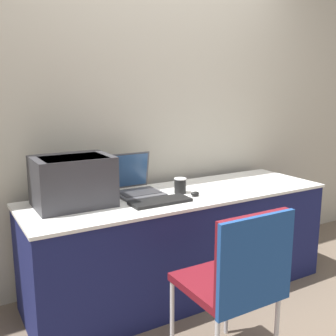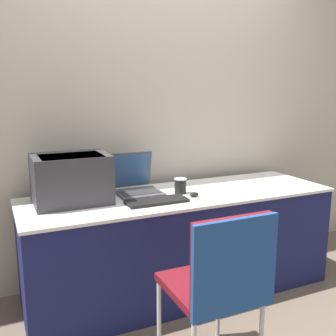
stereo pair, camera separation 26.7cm
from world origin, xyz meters
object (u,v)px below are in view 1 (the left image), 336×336
mouse (195,194)px  external_keyboard (160,201)px  coffee_cup (180,186)px  chair (239,274)px  laptop_left (136,185)px  printer (73,179)px

mouse → external_keyboard: bearing=-175.6°
coffee_cup → chair: bearing=-104.1°
laptop_left → chair: 1.07m
laptop_left → external_keyboard: 0.30m
external_keyboard → printer: bearing=155.1°
printer → external_keyboard: size_ratio=1.18×
coffee_cup → laptop_left: bearing=151.0°
printer → chair: bearing=-63.1°
chair → printer: bearing=116.9°
printer → laptop_left: printer is taller
external_keyboard → chair: chair is taller
mouse → laptop_left: bearing=139.1°
printer → coffee_cup: printer is taller
printer → external_keyboard: 0.56m
printer → chair: size_ratio=0.53×
printer → mouse: printer is taller
laptop_left → coffee_cup: 0.31m
laptop_left → coffee_cup: size_ratio=2.96×
printer → coffee_cup: size_ratio=4.42×
laptop_left → external_keyboard: bearing=-83.8°
external_keyboard → coffee_cup: 0.28m
external_keyboard → mouse: (0.28, 0.02, 0.01)m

